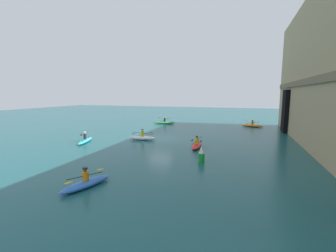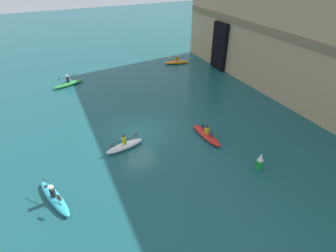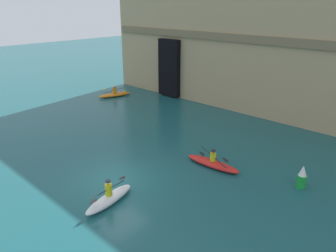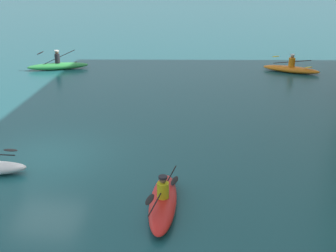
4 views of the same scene
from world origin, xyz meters
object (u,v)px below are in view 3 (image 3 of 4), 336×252
Objects in this scene: kayak_red at (213,163)px; kayak_orange at (115,94)px; kayak_white at (109,198)px; marker_buoy at (302,177)px.

kayak_orange reaches higher than kayak_red.
marker_buoy is (5.71, 7.27, 0.28)m from kayak_white.
kayak_white is at bearing 74.23° from kayak_red.
kayak_orange is 18.04m from kayak_white.
kayak_orange is (-15.35, 5.26, -0.00)m from kayak_red.
kayak_white is at bearing -128.16° from marker_buoy.
kayak_red is 2.78× the size of marker_buoy.
kayak_white is (14.05, -11.31, 0.05)m from kayak_orange.
marker_buoy is (19.76, -4.05, 0.33)m from kayak_orange.
kayak_white reaches higher than kayak_red.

